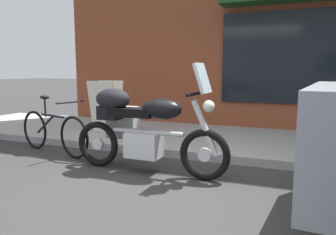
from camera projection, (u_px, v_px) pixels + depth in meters
name	position (u px, v px, depth m)	size (l,w,h in m)	color
ground_plane	(162.00, 191.00, 3.61)	(80.00, 80.00, 0.00)	#303030
touring_motorcycle	(139.00, 126.00, 4.24)	(2.13, 0.69, 1.39)	black
parked_bicycle	(53.00, 131.00, 5.19)	(1.63, 0.59, 0.91)	black
sandwich_board_sign	(106.00, 107.00, 6.30)	(0.55, 0.42, 0.98)	silver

